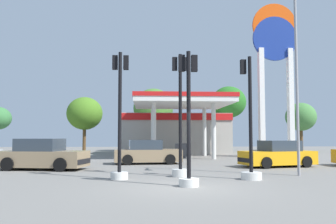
{
  "coord_description": "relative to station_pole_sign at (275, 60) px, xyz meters",
  "views": [
    {
      "loc": [
        -1.27,
        -11.83,
        1.69
      ],
      "look_at": [
        0.32,
        13.96,
        3.4
      ],
      "focal_mm": 38.65,
      "sensor_mm": 36.0,
      "label": 1
    }
  ],
  "objects": [
    {
      "name": "traffic_signal_0",
      "position": [
        -11.41,
        -13.8,
        -5.8
      ],
      "size": [
        0.68,
        0.7,
        5.02
      ],
      "color": "silver",
      "rests_on": "ground"
    },
    {
      "name": "traffic_signal_2",
      "position": [
        -8.94,
        -13.06,
        -5.9
      ],
      "size": [
        0.71,
        0.71,
        5.15
      ],
      "color": "silver",
      "rests_on": "ground"
    },
    {
      "name": "traffic_signal_1",
      "position": [
        -8.94,
        -15.98,
        -5.95
      ],
      "size": [
        0.68,
        0.7,
        4.58
      ],
      "color": "silver",
      "rests_on": "ground"
    },
    {
      "name": "ground_plane",
      "position": [
        -9.11,
        -16.32,
        -7.79
      ],
      "size": [
        90.0,
        90.0,
        0.0
      ],
      "primitive_type": "plane",
      "color": "slate",
      "rests_on": "ground"
    },
    {
      "name": "tree_4",
      "position": [
        7.08,
        11.53,
        -3.97
      ],
      "size": [
        3.41,
        3.41,
        5.43
      ],
      "color": "brown",
      "rests_on": "ground"
    },
    {
      "name": "car_2",
      "position": [
        -15.58,
        -9.52,
        -7.09
      ],
      "size": [
        4.61,
        2.62,
        1.55
      ],
      "color": "black",
      "rests_on": "ground"
    },
    {
      "name": "station_pole_sign",
      "position": [
        0.0,
        0.0,
        0.0
      ],
      "size": [
        3.59,
        0.56,
        12.41
      ],
      "color": "white",
      "rests_on": "ground"
    },
    {
      "name": "car_4",
      "position": [
        -10.29,
        -6.08,
        -7.13
      ],
      "size": [
        4.19,
        2.16,
        1.45
      ],
      "color": "black",
      "rests_on": "ground"
    },
    {
      "name": "tree_3",
      "position": [
        -1.65,
        9.37,
        -2.58
      ],
      "size": [
        3.64,
        3.64,
        6.91
      ],
      "color": "brown",
      "rests_on": "ground"
    },
    {
      "name": "tree_1",
      "position": [
        -16.69,
        9.49,
        -3.8
      ],
      "size": [
        3.66,
        3.66,
        5.7
      ],
      "color": "brown",
      "rests_on": "ground"
    },
    {
      "name": "tree_2",
      "position": [
        -9.56,
        11.77,
        -3.03
      ],
      "size": [
        4.4,
        4.4,
        6.93
      ],
      "color": "brown",
      "rests_on": "ground"
    },
    {
      "name": "car_0",
      "position": [
        -3.15,
        -8.66,
        -7.14
      ],
      "size": [
        4.3,
        2.6,
        1.44
      ],
      "color": "black",
      "rests_on": "ground"
    },
    {
      "name": "traffic_signal_3",
      "position": [
        -6.32,
        -14.24,
        -6.46
      ],
      "size": [
        0.8,
        0.8,
        4.83
      ],
      "color": "silver",
      "rests_on": "ground"
    },
    {
      "name": "gas_station",
      "position": [
        -7.61,
        5.98,
        -5.55
      ],
      "size": [
        10.2,
        13.63,
        4.72
      ],
      "color": "#ADA89E",
      "rests_on": "ground"
    },
    {
      "name": "corner_streetlamp",
      "position": [
        -3.86,
        -13.19,
        -3.08
      ],
      "size": [
        0.24,
        1.48,
        7.97
      ],
      "color": "gray",
      "rests_on": "ground"
    }
  ]
}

